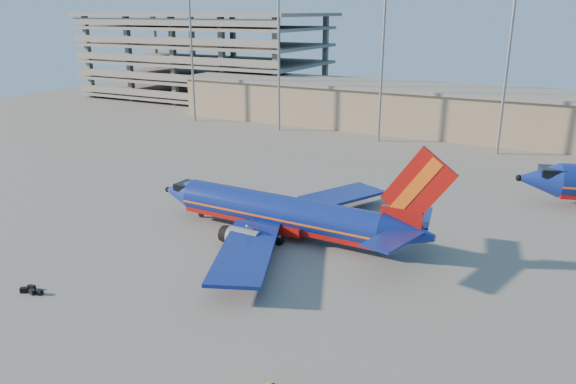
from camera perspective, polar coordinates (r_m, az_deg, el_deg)
name	(u,v)px	position (r m, az deg, el deg)	size (l,w,h in m)	color
ground	(277,233)	(58.39, -1.14, -4.14)	(220.00, 220.00, 0.00)	slate
terminal_building	(481,113)	(107.97, 19.00, 7.59)	(122.00, 16.00, 8.50)	gray
parking_garage	(206,52)	(150.41, -8.38, 13.89)	(62.00, 32.00, 21.40)	slate
light_mast_row	(444,39)	(95.76, 15.53, 14.70)	(101.60, 1.60, 28.65)	gray
aircraft_main	(286,214)	(56.76, -0.18, -2.25)	(32.48, 31.25, 11.00)	navy
luggage_pile	(31,290)	(51.04, -24.64, -9.06)	(2.03, 1.16, 0.43)	black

